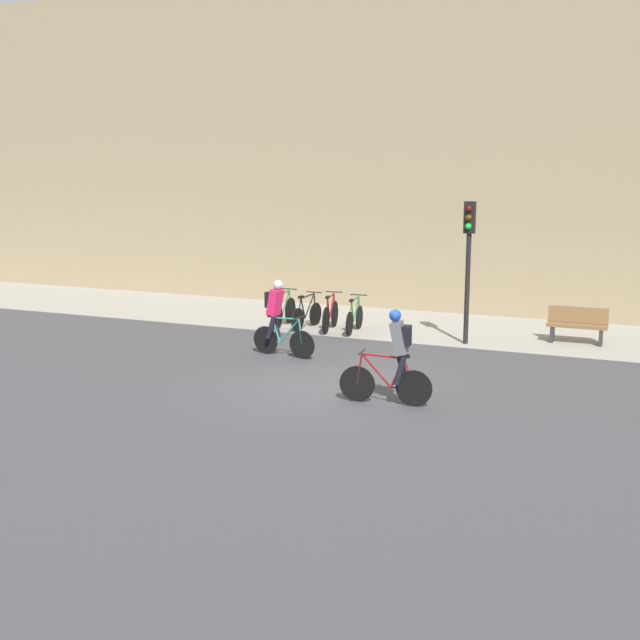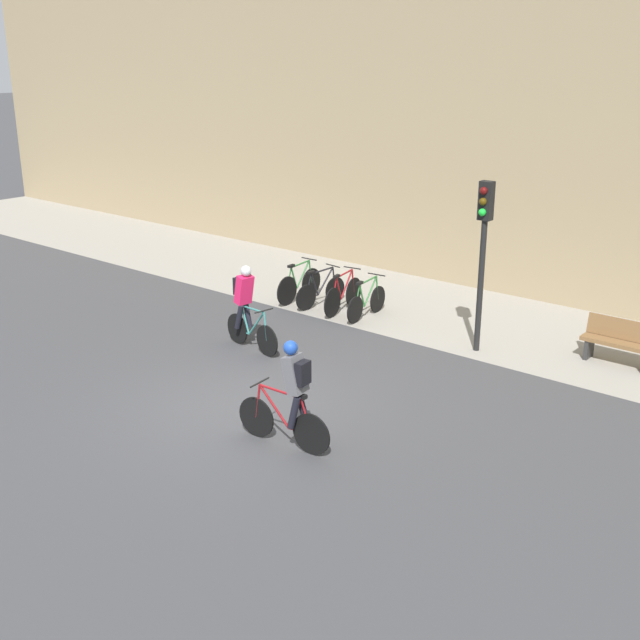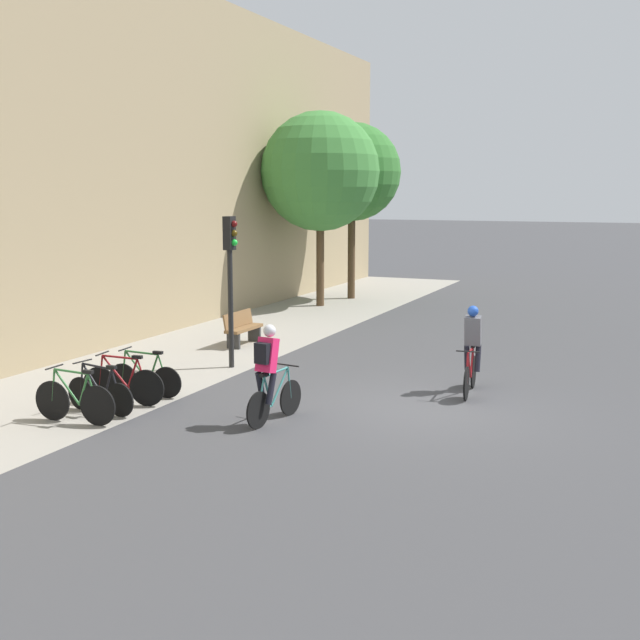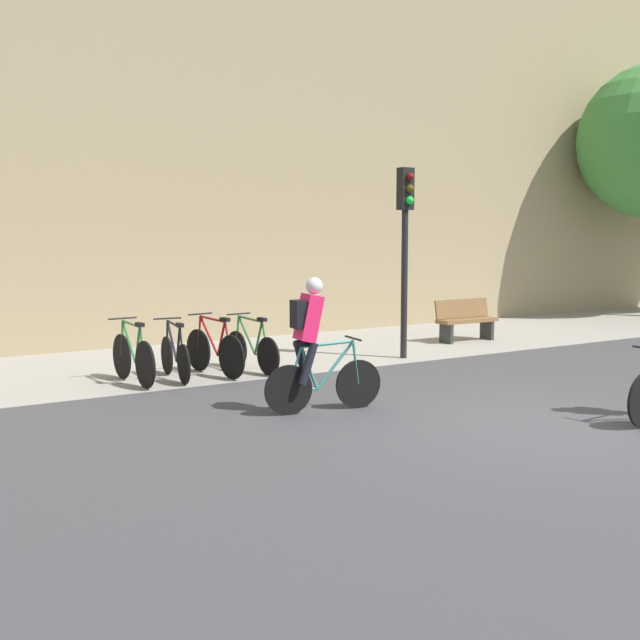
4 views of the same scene
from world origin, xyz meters
name	(u,v)px [view 4 (image 4 of 4)]	position (x,y,z in m)	size (l,w,h in m)	color
ground	(547,425)	(0.00, 0.00, 0.00)	(200.00, 200.00, 0.00)	#3D3D3F
kerb_strip	(278,353)	(0.00, 6.75, 0.00)	(44.00, 4.50, 0.01)	gray
building_facade	(218,107)	(0.00, 9.30, 4.97)	(44.00, 0.60, 9.93)	#9E8966
cyclist_pink	(312,341)	(-2.07, 2.10, 0.95)	(1.64, 0.51, 1.77)	black
parked_bike_0	(133,357)	(-3.38, 5.25, 0.42)	(0.46, 1.68, 0.99)	black
parked_bike_1	(175,355)	(-2.70, 5.25, 0.39)	(0.46, 1.60, 0.95)	black
parked_bike_2	(215,350)	(-2.01, 5.25, 0.41)	(0.46, 1.69, 0.99)	black
parked_bike_3	(252,348)	(-1.32, 5.25, 0.39)	(0.46, 1.62, 0.95)	black
traffic_light_pole	(405,227)	(1.69, 4.98, 2.42)	(0.26, 0.30, 3.48)	black
bench	(466,320)	(4.22, 6.09, 0.46)	(1.44, 0.44, 0.89)	brown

